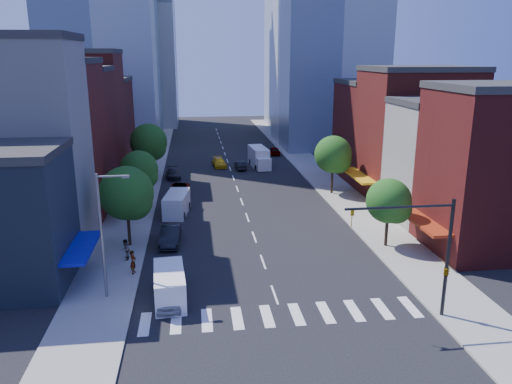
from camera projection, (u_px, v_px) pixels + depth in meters
ground at (275, 295)px, 36.18m from camera, size 220.00×220.00×0.00m
sidewalk_left at (146, 174)px, 72.89m from camera, size 5.00×120.00×0.15m
sidewalk_right at (313, 169)px, 75.95m from camera, size 5.00×120.00×0.15m
crosswalk at (282, 315)px, 33.31m from camera, size 19.00×3.00×0.01m
bldg_left_1 at (11, 149)px, 42.71m from camera, size 12.00×8.00×18.00m
bldg_left_2 at (41, 144)px, 51.11m from camera, size 12.00×9.00×16.00m
bldg_left_3 at (62, 136)px, 59.37m from camera, size 12.00×8.00×15.00m
bldg_left_4 at (77, 119)px, 67.23m from camera, size 12.00×9.00×17.00m
bldg_left_5 at (91, 124)px, 76.85m from camera, size 12.00×10.00×13.00m
bldg_right_0 at (503, 172)px, 43.11m from camera, size 12.00×9.00×14.00m
bldg_right_1 at (452, 163)px, 51.50m from camera, size 12.00×8.00×12.00m
bldg_right_2 at (416, 136)px, 59.72m from camera, size 12.00×10.00×15.00m
bldg_right_3 at (384, 132)px, 69.55m from camera, size 12.00×10.00×13.00m
tower_far_w at (135, 6)px, 117.44m from camera, size 18.00×18.00×56.00m
traffic_signal at (439, 259)px, 31.99m from camera, size 7.24×2.24×8.00m
streetlight at (104, 228)px, 34.30m from camera, size 2.25×0.25×9.00m
tree_left_near at (128, 195)px, 43.95m from camera, size 4.80×4.80×7.30m
tree_left_mid at (140, 171)px, 54.57m from camera, size 4.20×4.20×6.65m
tree_left_far at (150, 143)px, 67.78m from camera, size 5.00×5.00×7.75m
tree_right_near at (391, 203)px, 44.07m from camera, size 4.00×4.00×6.20m
tree_right_far at (334, 156)px, 61.11m from camera, size 4.60×4.60×7.20m
parked_car_front at (169, 294)px, 34.66m from camera, size 1.84×4.54×1.54m
parked_car_second at (170, 236)px, 45.73m from camera, size 1.95×4.98×1.62m
parked_car_third at (178, 190)px, 61.67m from camera, size 2.92×5.28×1.40m
parked_car_rear at (173, 174)px, 70.38m from camera, size 2.33×4.69×1.31m
cargo_van_near at (170, 286)px, 35.05m from camera, size 2.46×5.35×2.22m
cargo_van_far at (176, 204)px, 54.13m from camera, size 2.96×5.79×2.36m
taxi at (219, 163)px, 77.52m from camera, size 2.33×4.77×1.34m
traffic_car_oncoming at (240, 165)px, 75.78m from camera, size 1.64×4.00×1.29m
traffic_car_far at (274, 151)px, 86.95m from camera, size 1.72×4.10×1.39m
box_truck at (259, 158)px, 77.39m from camera, size 2.84×7.57×2.98m
pedestrian_near at (133, 262)px, 39.16m from camera, size 0.57×0.76×1.91m
pedestrian_far at (125, 250)px, 41.80m from camera, size 0.73×0.90×1.77m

